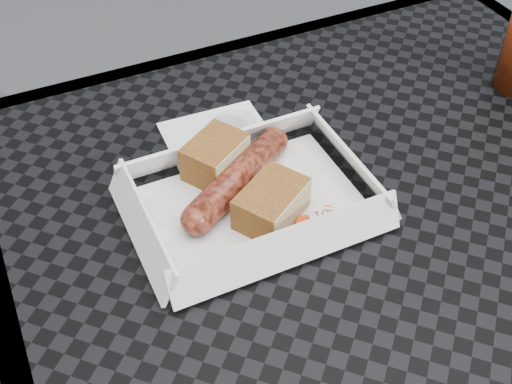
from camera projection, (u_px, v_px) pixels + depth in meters
patio_table at (393, 273)px, 0.70m from camera, size 0.80×0.80×0.74m
food_tray at (252, 205)px, 0.67m from camera, size 0.22×0.15×0.00m
bratwurst at (237, 178)px, 0.67m from camera, size 0.15×0.11×0.03m
bread_near at (215, 157)px, 0.69m from camera, size 0.08×0.07×0.04m
bread_far at (271, 203)px, 0.64m from camera, size 0.09×0.08×0.04m
veg_garnish at (320, 222)px, 0.65m from camera, size 0.03×0.03×0.00m
napkin at (221, 141)px, 0.74m from camera, size 0.13×0.13×0.00m
condiment_cup_sauce at (227, 138)px, 0.73m from camera, size 0.05×0.05×0.03m
condiment_cup_empty at (235, 133)px, 0.73m from camera, size 0.05×0.05×0.03m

